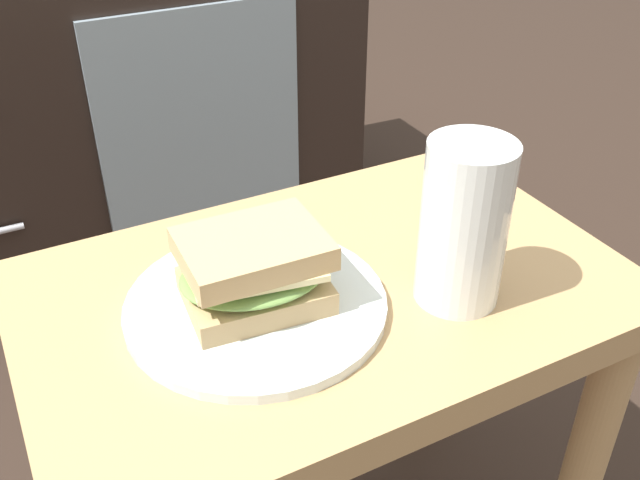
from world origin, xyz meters
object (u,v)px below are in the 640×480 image
tv_cabinet (110,102)px  sandwich_front (254,270)px  beer_glass (463,228)px  plate (256,305)px

tv_cabinet → sandwich_front: size_ratio=6.96×
sandwich_front → beer_glass: bearing=-20.9°
tv_cabinet → sandwich_front: tv_cabinet is taller
plate → beer_glass: 0.19m
plate → tv_cabinet: bearing=85.3°
sandwich_front → beer_glass: beer_glass is taller
tv_cabinet → beer_glass: size_ratio=6.33×
beer_glass → plate: bearing=159.1°
tv_cabinet → beer_glass: beer_glass is taller
plate → sandwich_front: 0.04m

